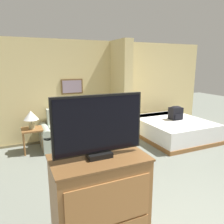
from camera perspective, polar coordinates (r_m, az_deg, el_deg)
wall_back at (r=6.01m, az=-5.93°, el=5.69°), size 7.41×0.16×2.60m
wall_partition_pillar at (r=5.83m, az=2.32°, el=5.58°), size 0.24×0.86×2.60m
couch at (r=5.63m, az=-8.97°, el=-5.07°), size 1.81×0.84×0.90m
coffee_table at (r=4.63m, az=-4.40°, el=-8.32°), size 0.65×0.52×0.41m
side_table at (r=5.35m, az=-20.10°, el=-5.03°), size 0.46×0.46×0.55m
table_lamp at (r=5.25m, az=-20.41°, el=-1.04°), size 0.33×0.33×0.42m
tv_dresser at (r=2.48m, az=-3.20°, el=-23.47°), size 0.95×0.56×1.11m
tv at (r=2.09m, az=-3.50°, el=-3.83°), size 0.90×0.16×0.62m
bed at (r=6.24m, az=15.30°, el=-4.15°), size 1.70×1.98×0.51m
backpack at (r=6.20m, az=16.31°, el=-0.13°), size 0.34×0.26×0.37m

